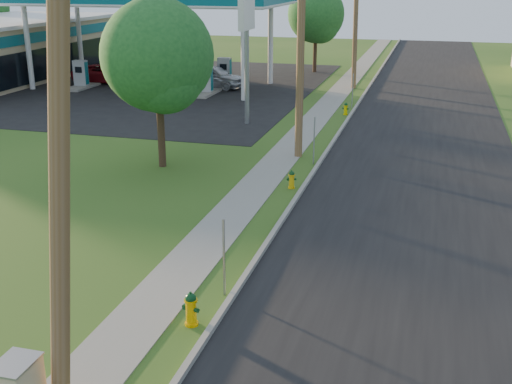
% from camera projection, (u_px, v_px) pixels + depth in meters
% --- Properties ---
extents(road, '(8.00, 120.00, 0.02)m').
position_uv_depth(road, '(412.00, 227.00, 19.97)').
color(road, black).
rests_on(road, ground).
extents(curb, '(0.15, 120.00, 0.15)m').
position_uv_depth(curb, '(287.00, 213.00, 20.96)').
color(curb, gray).
rests_on(curb, ground).
extents(sidewalk, '(1.50, 120.00, 0.03)m').
position_uv_depth(sidewalk, '(236.00, 209.00, 21.42)').
color(sidewalk, gray).
rests_on(sidewalk, ground).
extents(forecourt, '(26.00, 28.00, 0.02)m').
position_uv_depth(forecourt, '(128.00, 85.00, 45.21)').
color(forecourt, black).
rests_on(forecourt, ground).
extents(utility_pole_near, '(1.40, 0.32, 9.48)m').
position_uv_depth(utility_pole_near, '(59.00, 161.00, 9.67)').
color(utility_pole_near, brown).
rests_on(utility_pole_near, ground).
extents(utility_pole_mid, '(1.40, 0.32, 9.80)m').
position_uv_depth(utility_pole_mid, '(301.00, 39.00, 26.04)').
color(utility_pole_mid, brown).
rests_on(utility_pole_mid, ground).
extents(utility_pole_far, '(1.40, 0.32, 9.50)m').
position_uv_depth(utility_pole_far, '(356.00, 16.00, 42.50)').
color(utility_pole_far, brown).
rests_on(utility_pole_far, ground).
extents(sign_post_near, '(0.05, 0.04, 2.00)m').
position_uv_depth(sign_post_near, '(224.00, 258.00, 15.43)').
color(sign_post_near, gray).
rests_on(sign_post_near, ground).
extents(sign_post_mid, '(0.05, 0.04, 2.00)m').
position_uv_depth(sign_post_mid, '(314.00, 141.00, 26.19)').
color(sign_post_mid, gray).
rests_on(sign_post_mid, ground).
extents(sign_post_far, '(0.05, 0.04, 2.00)m').
position_uv_depth(sign_post_far, '(353.00, 91.00, 37.32)').
color(sign_post_far, gray).
rests_on(sign_post_far, ground).
extents(fuel_pump_nw, '(1.20, 3.20, 1.90)m').
position_uv_depth(fuel_pump_nw, '(81.00, 78.00, 43.78)').
color(fuel_pump_nw, gray).
rests_on(fuel_pump_nw, ground).
extents(fuel_pump_ne, '(1.20, 3.20, 1.90)m').
position_uv_depth(fuel_pump_ne, '(205.00, 83.00, 41.51)').
color(fuel_pump_ne, gray).
rests_on(fuel_pump_ne, ground).
extents(fuel_pump_sw, '(1.20, 3.20, 1.90)m').
position_uv_depth(fuel_pump_sw, '(109.00, 70.00, 47.43)').
color(fuel_pump_sw, gray).
rests_on(fuel_pump_sw, ground).
extents(fuel_pump_se, '(1.20, 3.20, 1.90)m').
position_uv_depth(fuel_pump_se, '(225.00, 75.00, 45.16)').
color(fuel_pump_se, gray).
rests_on(fuel_pump_se, ground).
extents(price_pylon, '(0.34, 2.04, 6.85)m').
position_uv_depth(price_pylon, '(247.00, 17.00, 31.89)').
color(price_pylon, gray).
rests_on(price_pylon, ground).
extents(tree_verge, '(4.41, 4.41, 6.69)m').
position_uv_depth(tree_verge, '(159.00, 60.00, 24.78)').
color(tree_verge, '#312016').
rests_on(tree_verge, ground).
extents(tree_lot, '(4.41, 4.41, 6.68)m').
position_uv_depth(tree_lot, '(317.00, 17.00, 49.77)').
color(tree_lot, '#312016').
rests_on(tree_lot, ground).
extents(hydrant_near, '(0.43, 0.38, 0.82)m').
position_uv_depth(hydrant_near, '(191.00, 309.00, 14.28)').
color(hydrant_near, '#DBA001').
rests_on(hydrant_near, ground).
extents(hydrant_mid, '(0.36, 0.32, 0.69)m').
position_uv_depth(hydrant_mid, '(292.00, 179.00, 23.46)').
color(hydrant_mid, gold).
rests_on(hydrant_mid, ground).
extents(hydrant_far, '(0.36, 0.32, 0.70)m').
position_uv_depth(hydrant_far, '(346.00, 109.00, 35.67)').
color(hydrant_far, '#E5CD03').
rests_on(hydrant_far, ground).
extents(car_red, '(5.08, 2.65, 1.37)m').
position_uv_depth(car_red, '(108.00, 73.00, 45.91)').
color(car_red, maroon).
rests_on(car_red, ground).
extents(car_silver, '(4.86, 2.75, 1.56)m').
position_uv_depth(car_silver, '(213.00, 76.00, 43.96)').
color(car_silver, '#B2B6BB').
rests_on(car_silver, ground).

